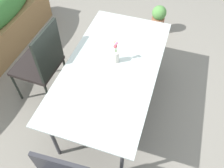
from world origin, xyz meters
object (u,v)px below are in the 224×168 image
chair_far_side (42,61)px  potted_plant (158,19)px  dining_table (112,69)px  flower_vase (116,55)px

chair_far_side → potted_plant: chair_far_side is taller
dining_table → flower_vase: size_ratio=6.85×
chair_far_side → flower_vase: chair_far_side is taller
chair_far_side → potted_plant: 2.00m
dining_table → potted_plant: bearing=-8.0°
dining_table → flower_vase: bearing=-10.4°
flower_vase → potted_plant: size_ratio=0.55×
chair_far_side → potted_plant: (1.67, -1.05, -0.32)m
dining_table → potted_plant: 1.71m
chair_far_side → potted_plant: bearing=-30.6°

